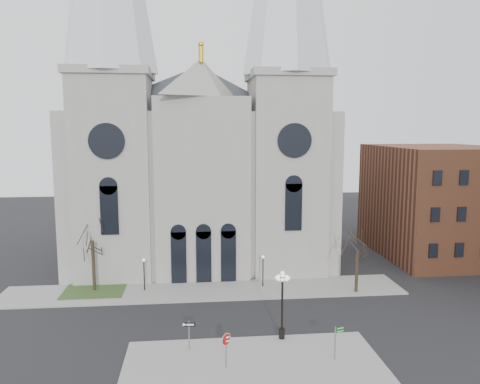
{
  "coord_description": "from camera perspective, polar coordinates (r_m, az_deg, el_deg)",
  "views": [
    {
      "loc": [
        -1.02,
        -34.34,
        16.33
      ],
      "look_at": [
        3.28,
        8.0,
        10.45
      ],
      "focal_mm": 35.0,
      "sensor_mm": 36.0,
      "label": 1
    }
  ],
  "objects": [
    {
      "name": "ground",
      "position": [
        38.04,
        -3.88,
        -17.58
      ],
      "size": [
        160.0,
        160.0,
        0.0
      ],
      "primitive_type": "plane",
      "color": "black",
      "rests_on": "ground"
    },
    {
      "name": "sidewalk_near",
      "position": [
        33.78,
        1.88,
        -20.91
      ],
      "size": [
        18.0,
        10.0,
        0.14
      ],
      "primitive_type": "cube",
      "color": "gray",
      "rests_on": "ground"
    },
    {
      "name": "sidewalk_far",
      "position": [
        48.18,
        -4.34,
        -11.88
      ],
      "size": [
        40.0,
        6.0,
        0.14
      ],
      "primitive_type": "cube",
      "color": "gray",
      "rests_on": "ground"
    },
    {
      "name": "grass_patch",
      "position": [
        50.1,
        -17.31,
        -11.41
      ],
      "size": [
        6.0,
        5.0,
        0.18
      ],
      "primitive_type": "cube",
      "color": "#31471E",
      "rests_on": "ground"
    },
    {
      "name": "cathedral",
      "position": [
        57.25,
        -4.85,
        9.99
      ],
      "size": [
        33.0,
        26.66,
        54.0
      ],
      "color": "gray",
      "rests_on": "ground"
    },
    {
      "name": "bg_building_brick",
      "position": [
        64.99,
        22.79,
        -1.01
      ],
      "size": [
        14.0,
        18.0,
        14.0
      ],
      "primitive_type": "cube",
      "color": "brown",
      "rests_on": "ground"
    },
    {
      "name": "tree_left",
      "position": [
        48.6,
        -17.57,
        -5.28
      ],
      "size": [
        3.2,
        3.2,
        7.5
      ],
      "color": "black",
      "rests_on": "ground"
    },
    {
      "name": "tree_right",
      "position": [
        47.7,
        14.12,
        -6.78
      ],
      "size": [
        3.2,
        3.2,
        6.0
      ],
      "color": "black",
      "rests_on": "ground"
    },
    {
      "name": "ped_lamp_left",
      "position": [
        48.19,
        -11.63,
        -9.19
      ],
      "size": [
        0.32,
        0.32,
        3.26
      ],
      "color": "black",
      "rests_on": "sidewalk_far"
    },
    {
      "name": "ped_lamp_right",
      "position": [
        48.44,
        2.82,
        -8.94
      ],
      "size": [
        0.32,
        0.32,
        3.26
      ],
      "color": "black",
      "rests_on": "sidewalk_far"
    },
    {
      "name": "stop_sign",
      "position": [
        33.19,
        -1.71,
        -17.89
      ],
      "size": [
        0.84,
        0.33,
        2.47
      ],
      "rotation": [
        0.0,
        0.0,
        0.36
      ],
      "color": "slate",
      "rests_on": "sidewalk_near"
    },
    {
      "name": "globe_lamp",
      "position": [
        36.73,
        5.17,
        -12.57
      ],
      "size": [
        1.39,
        1.39,
        5.38
      ],
      "rotation": [
        0.0,
        0.0,
        -0.23
      ],
      "color": "black",
      "rests_on": "sidewalk_near"
    },
    {
      "name": "one_way_sign",
      "position": [
        35.84,
        -6.24,
        -16.41
      ],
      "size": [
        0.96,
        0.14,
        2.2
      ],
      "rotation": [
        0.0,
        0.0,
        -0.11
      ],
      "color": "slate",
      "rests_on": "sidewalk_near"
    },
    {
      "name": "street_name_sign",
      "position": [
        35.04,
        11.64,
        -17.25
      ],
      "size": [
        0.74,
        0.28,
        2.4
      ],
      "rotation": [
        0.0,
        0.0,
        0.3
      ],
      "color": "slate",
      "rests_on": "sidewalk_near"
    }
  ]
}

